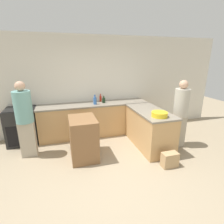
% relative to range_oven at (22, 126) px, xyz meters
% --- Properties ---
extents(ground_plane, '(14.00, 14.00, 0.00)m').
position_rel_range_oven_xyz_m(ground_plane, '(1.86, -1.97, -0.46)').
color(ground_plane, tan).
extents(wall_back, '(8.00, 0.06, 2.70)m').
position_rel_range_oven_xyz_m(wall_back, '(1.86, 0.33, 0.89)').
color(wall_back, silver).
rests_on(wall_back, ground_plane).
extents(counter_back, '(2.99, 0.63, 0.91)m').
position_rel_range_oven_xyz_m(counter_back, '(1.86, 0.00, -0.00)').
color(counter_back, tan).
rests_on(counter_back, ground_plane).
extents(counter_peninsula, '(0.69, 1.49, 0.91)m').
position_rel_range_oven_xyz_m(counter_peninsula, '(3.01, -1.03, -0.00)').
color(counter_peninsula, tan).
rests_on(counter_peninsula, ground_plane).
extents(range_oven, '(0.71, 0.61, 0.92)m').
position_rel_range_oven_xyz_m(range_oven, '(0.00, 0.00, 0.00)').
color(range_oven, black).
rests_on(range_oven, ground_plane).
extents(island_table, '(0.56, 0.75, 0.90)m').
position_rel_range_oven_xyz_m(island_table, '(1.39, -1.12, -0.01)').
color(island_table, brown).
rests_on(island_table, ground_plane).
extents(mixing_bowl, '(0.34, 0.34, 0.10)m').
position_rel_range_oven_xyz_m(mixing_bowl, '(2.98, -1.49, 0.50)').
color(mixing_bowl, yellow).
rests_on(mixing_bowl, counter_peninsula).
extents(hot_sauce_bottle, '(0.06, 0.06, 0.22)m').
position_rel_range_oven_xyz_m(hot_sauce_bottle, '(2.08, 0.18, 0.54)').
color(hot_sauce_bottle, red).
rests_on(hot_sauce_bottle, counter_back).
extents(water_bottle_blue, '(0.09, 0.09, 0.26)m').
position_rel_range_oven_xyz_m(water_bottle_blue, '(1.86, -0.09, 0.55)').
color(water_bottle_blue, '#386BB7').
rests_on(water_bottle_blue, counter_back).
extents(wine_bottle_dark, '(0.08, 0.08, 0.19)m').
position_rel_range_oven_xyz_m(wine_bottle_dark, '(2.13, 0.02, 0.52)').
color(wine_bottle_dark, black).
rests_on(wine_bottle_dark, counter_back).
extents(person_by_range, '(0.35, 0.35, 1.66)m').
position_rel_range_oven_xyz_m(person_by_range, '(0.23, -0.71, 0.44)').
color(person_by_range, '#ADA38E').
rests_on(person_by_range, ground_plane).
extents(person_at_peninsula, '(0.34, 0.34, 1.63)m').
position_rel_range_oven_xyz_m(person_at_peninsula, '(3.68, -1.27, 0.42)').
color(person_at_peninsula, '#ADA38E').
rests_on(person_at_peninsula, ground_plane).
extents(paper_bag, '(0.32, 0.18, 0.30)m').
position_rel_range_oven_xyz_m(paper_bag, '(2.99, -1.98, -0.31)').
color(paper_bag, tan).
rests_on(paper_bag, ground_plane).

